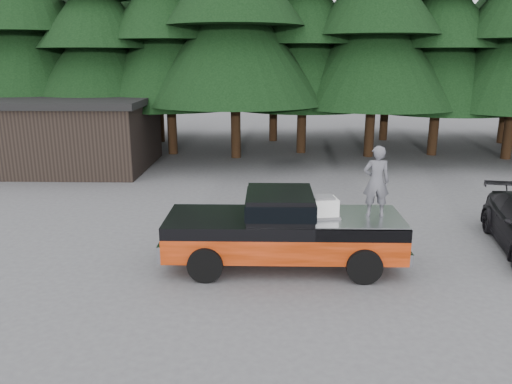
{
  "coord_description": "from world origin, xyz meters",
  "views": [
    {
      "loc": [
        0.63,
        -11.21,
        5.12
      ],
      "look_at": [
        0.38,
        0.0,
        2.07
      ],
      "focal_mm": 35.0,
      "sensor_mm": 36.0,
      "label": 1
    }
  ],
  "objects_px": {
    "pickup_truck": "(283,240)",
    "utility_building": "(63,132)",
    "man_on_bed": "(376,181)",
    "air_compressor": "(323,208)"
  },
  "relations": [
    {
      "from": "pickup_truck",
      "to": "utility_building",
      "type": "relative_size",
      "value": 0.71
    },
    {
      "from": "man_on_bed",
      "to": "utility_building",
      "type": "relative_size",
      "value": 0.21
    },
    {
      "from": "pickup_truck",
      "to": "utility_building",
      "type": "bearing_deg",
      "value": 131.28
    },
    {
      "from": "pickup_truck",
      "to": "man_on_bed",
      "type": "bearing_deg",
      "value": -0.04
    },
    {
      "from": "air_compressor",
      "to": "man_on_bed",
      "type": "bearing_deg",
      "value": -4.52
    },
    {
      "from": "man_on_bed",
      "to": "pickup_truck",
      "type": "bearing_deg",
      "value": 1.91
    },
    {
      "from": "pickup_truck",
      "to": "man_on_bed",
      "type": "distance_m",
      "value": 2.71
    },
    {
      "from": "air_compressor",
      "to": "man_on_bed",
      "type": "xyz_separation_m",
      "value": [
        1.27,
        0.1,
        0.65
      ]
    },
    {
      "from": "pickup_truck",
      "to": "air_compressor",
      "type": "height_order",
      "value": "air_compressor"
    },
    {
      "from": "man_on_bed",
      "to": "utility_building",
      "type": "height_order",
      "value": "utility_building"
    }
  ]
}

